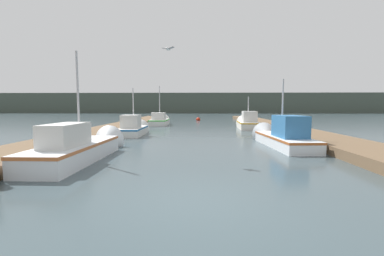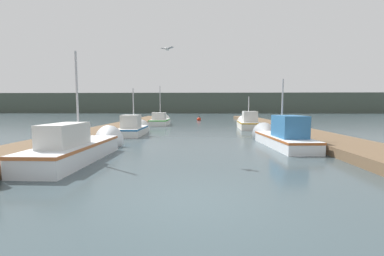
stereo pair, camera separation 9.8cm
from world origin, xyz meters
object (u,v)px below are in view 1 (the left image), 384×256
object	(u,v)px
fishing_boat_4	(160,121)
mooring_piling_0	(243,117)
fishing_boat_0	(83,146)
fishing_boat_3	(247,123)
seagull_lead	(168,49)
channel_buoy	(198,119)
fishing_boat_1	(281,136)
fishing_boat_2	(134,128)
mooring_piling_2	(153,118)

from	to	relation	value
fishing_boat_4	mooring_piling_0	bearing A→B (deg)	21.44
fishing_boat_0	mooring_piling_0	world-z (taller)	fishing_boat_0
fishing_boat_3	mooring_piling_0	size ratio (longest dim) A/B	3.78
seagull_lead	fishing_boat_4	bearing A→B (deg)	-52.76
fishing_boat_0	channel_buoy	xyz separation A→B (m)	(4.46, 25.43, -0.31)
fishing_boat_1	fishing_boat_2	distance (m)	10.07
fishing_boat_0	fishing_boat_1	world-z (taller)	fishing_boat_0
mooring_piling_2	channel_buoy	distance (m)	7.69
fishing_boat_0	fishing_boat_3	size ratio (longest dim) A/B	1.22
fishing_boat_2	seagull_lead	xyz separation A→B (m)	(3.38, -7.68, 3.87)
fishing_boat_1	mooring_piling_0	size ratio (longest dim) A/B	4.45
fishing_boat_1	seagull_lead	world-z (taller)	seagull_lead
fishing_boat_4	channel_buoy	bearing A→B (deg)	62.89
fishing_boat_4	mooring_piling_0	distance (m)	10.24
fishing_boat_1	mooring_piling_2	xyz separation A→B (m)	(-9.66, 16.37, 0.16)
fishing_boat_1	fishing_boat_2	world-z (taller)	fishing_boat_1
fishing_boat_3	mooring_piling_2	size ratio (longest dim) A/B	3.89
fishing_boat_0	seagull_lead	xyz separation A→B (m)	(3.32, 0.57, 3.85)
fishing_boat_2	channel_buoy	distance (m)	17.77
channel_buoy	seagull_lead	world-z (taller)	seagull_lead
fishing_boat_3	fishing_boat_4	bearing A→B (deg)	159.62
mooring_piling_0	channel_buoy	world-z (taller)	mooring_piling_0
fishing_boat_0	fishing_boat_2	size ratio (longest dim) A/B	1.33
fishing_boat_4	seagull_lead	bearing A→B (deg)	-80.29
fishing_boat_0	seagull_lead	size ratio (longest dim) A/B	11.25
mooring_piling_2	channel_buoy	bearing A→B (deg)	46.43
mooring_piling_0	channel_buoy	distance (m)	6.91
fishing_boat_3	seagull_lead	size ratio (longest dim) A/B	9.25
fishing_boat_2	mooring_piling_2	size ratio (longest dim) A/B	3.56
fishing_boat_3	fishing_boat_1	bearing A→B (deg)	-88.41
fishing_boat_0	channel_buoy	world-z (taller)	fishing_boat_0
fishing_boat_0	fishing_boat_4	world-z (taller)	fishing_boat_4
fishing_boat_3	fishing_boat_4	xyz separation A→B (m)	(-8.62, 3.68, -0.04)
fishing_boat_0	fishing_boat_2	bearing A→B (deg)	90.91
channel_buoy	fishing_boat_3	bearing A→B (deg)	-68.49
fishing_boat_4	seagull_lead	size ratio (longest dim) A/B	8.52
fishing_boat_0	fishing_boat_1	bearing A→B (deg)	22.18
fishing_boat_2	seagull_lead	size ratio (longest dim) A/B	8.47
fishing_boat_4	channel_buoy	xyz separation A→B (m)	(4.05, 7.93, -0.28)
fishing_boat_3	mooring_piling_0	xyz separation A→B (m)	(0.91, 7.43, 0.19)
mooring_piling_2	fishing_boat_0	bearing A→B (deg)	-87.59
fishing_boat_4	fishing_boat_2	bearing A→B (deg)	-92.92
fishing_boat_2	seagull_lead	distance (m)	9.24
fishing_boat_0	fishing_boat_4	size ratio (longest dim) A/B	1.32
fishing_boat_1	fishing_boat_4	bearing A→B (deg)	117.57
channel_buoy	mooring_piling_2	bearing A→B (deg)	-133.57
mooring_piling_0	seagull_lead	bearing A→B (deg)	-107.73
fishing_boat_1	fishing_boat_0	bearing A→B (deg)	-161.79
fishing_boat_1	mooring_piling_2	bearing A→B (deg)	117.12
fishing_boat_1	mooring_piling_2	world-z (taller)	fishing_boat_1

